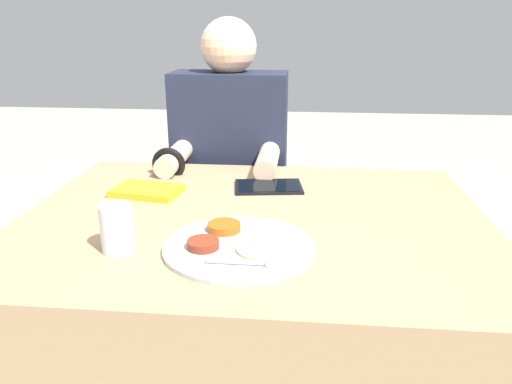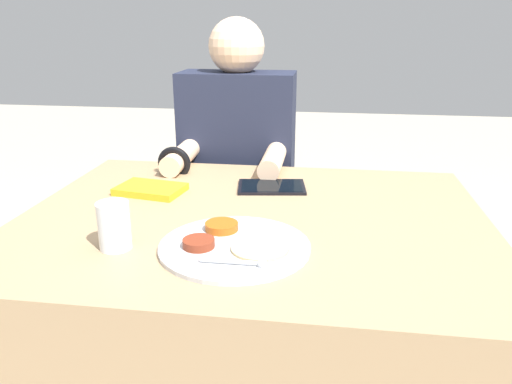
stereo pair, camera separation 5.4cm
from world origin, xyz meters
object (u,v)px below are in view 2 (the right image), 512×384
object	(u,v)px
red_notebook	(151,190)
drinking_glass	(114,226)
tablet_device	(272,187)
thali_tray	(233,245)
person_diner	(238,197)

from	to	relation	value
red_notebook	drinking_glass	xyz separation A→B (m)	(0.05, -0.37, 0.04)
red_notebook	tablet_device	world-z (taller)	red_notebook
red_notebook	drinking_glass	bearing A→B (deg)	-81.98
thali_tray	person_diner	xyz separation A→B (m)	(-0.14, 0.82, -0.18)
red_notebook	person_diner	size ratio (longest dim) A/B	0.16
thali_tray	person_diner	world-z (taller)	person_diner
thali_tray	red_notebook	xyz separation A→B (m)	(-0.31, 0.34, 0.00)
tablet_device	thali_tray	bearing A→B (deg)	-94.90
tablet_device	drinking_glass	bearing A→B (deg)	-122.45
thali_tray	red_notebook	size ratio (longest dim) A/B	1.62
person_diner	drinking_glass	distance (m)	0.90
tablet_device	person_diner	size ratio (longest dim) A/B	0.17
thali_tray	tablet_device	xyz separation A→B (m)	(0.04, 0.43, -0.00)
thali_tray	drinking_glass	distance (m)	0.26
red_notebook	drinking_glass	distance (m)	0.38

